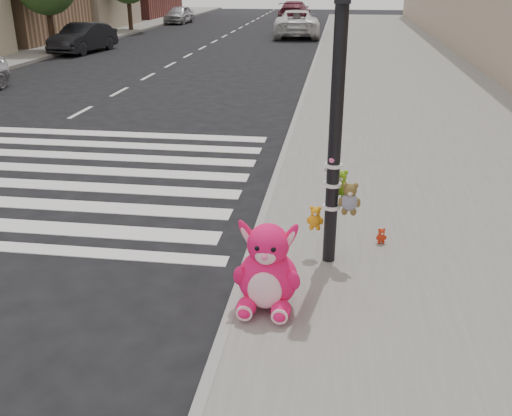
% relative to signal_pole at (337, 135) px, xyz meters
% --- Properties ---
extents(ground, '(120.00, 120.00, 0.00)m').
position_rel_signal_pole_xyz_m(ground, '(-2.62, -1.81, -1.81)').
color(ground, black).
rests_on(ground, ground).
extents(sidewalk_near, '(7.00, 80.00, 0.14)m').
position_rel_signal_pole_xyz_m(sidewalk_near, '(2.38, 8.19, -1.74)').
color(sidewalk_near, slate).
rests_on(sidewalk_near, ground).
extents(curb_edge, '(0.12, 80.00, 0.15)m').
position_rel_signal_pole_xyz_m(curb_edge, '(-1.07, 8.19, -1.74)').
color(curb_edge, gray).
rests_on(curb_edge, ground).
extents(signal_pole, '(0.67, 0.49, 4.00)m').
position_rel_signal_pole_xyz_m(signal_pole, '(0.00, 0.00, 0.00)').
color(signal_pole, black).
rests_on(signal_pole, sidewalk_near).
extents(pink_bunny, '(0.74, 0.78, 1.05)m').
position_rel_signal_pole_xyz_m(pink_bunny, '(-0.68, -1.24, -1.24)').
color(pink_bunny, '#FF1562').
rests_on(pink_bunny, sidewalk_near).
extents(red_teddy, '(0.17, 0.13, 0.22)m').
position_rel_signal_pole_xyz_m(red_teddy, '(0.68, 0.59, -1.56)').
color(red_teddy, red).
rests_on(red_teddy, sidewalk_near).
extents(car_dark_far, '(2.04, 4.37, 1.39)m').
position_rel_signal_pole_xyz_m(car_dark_far, '(-12.42, 20.57, -1.12)').
color(car_dark_far, black).
rests_on(car_dark_far, ground).
extents(car_white_near, '(3.04, 5.85, 1.58)m').
position_rel_signal_pole_xyz_m(car_white_near, '(-2.70, 29.41, -1.03)').
color(car_white_near, silver).
rests_on(car_white_near, ground).
extents(car_maroon_near, '(2.35, 5.44, 1.56)m').
position_rel_signal_pole_xyz_m(car_maroon_near, '(-3.81, 41.69, -1.03)').
color(car_maroon_near, maroon).
rests_on(car_maroon_near, ground).
extents(car_silver_deep, '(1.74, 3.96, 1.33)m').
position_rel_signal_pole_xyz_m(car_silver_deep, '(-12.42, 38.17, -1.15)').
color(car_silver_deep, '#BABABF').
rests_on(car_silver_deep, ground).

